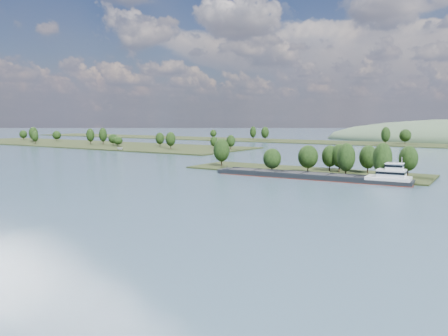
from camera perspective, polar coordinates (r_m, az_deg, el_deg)
The scene contains 6 objects.
ground at distance 132.09m, azimuth 0.44°, elevation -3.20°, with size 1800.00×1800.00×0.00m, color #3A5465.
tree_island at distance 181.98m, azimuth 12.01°, elevation 0.68°, with size 100.00×33.42×14.38m.
left_bank at distance 389.99m, azimuth -17.65°, elevation 3.07°, with size 300.00×80.00×15.33m.
back_shoreline at distance 395.37m, azimuth 23.70°, elevation 2.85°, with size 900.00×60.00×16.09m.
cargo_barge at distance 164.05m, azimuth 12.64°, elevation -1.01°, with size 73.67×12.76×9.91m.
motorboat at distance 311.11m, azimuth -13.42°, elevation 2.46°, with size 2.45×6.51×2.52m, color silver.
Camera 1 is at (68.66, 9.39, 22.30)m, focal length 35.00 mm.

